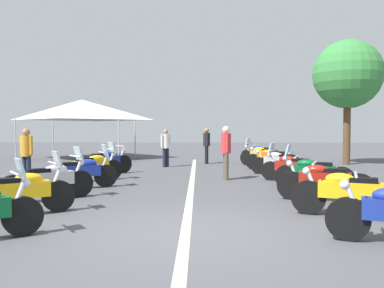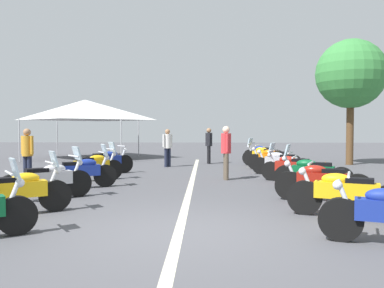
{
  "view_description": "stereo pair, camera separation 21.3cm",
  "coord_description": "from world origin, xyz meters",
  "px_view_note": "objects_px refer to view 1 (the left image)",
  "views": [
    {
      "loc": [
        -6.25,
        -0.21,
        1.64
      ],
      "look_at": [
        6.24,
        0.0,
        1.15
      ],
      "focal_mm": 37.45,
      "sensor_mm": 36.0,
      "label": 1
    },
    {
      "loc": [
        -6.25,
        -0.42,
        1.64
      ],
      "look_at": [
        6.24,
        0.0,
        1.15
      ],
      "focal_mm": 37.45,
      "sensor_mm": 36.0,
      "label": 2
    }
  ],
  "objects_px": {
    "motorcycle_right_row_3": "(313,172)",
    "motorcycle_right_row_5": "(279,162)",
    "motorcycle_left_row_2": "(50,180)",
    "bystander_3": "(26,151)",
    "motorcycle_right_row_2": "(324,181)",
    "motorcycle_right_row_6": "(272,158)",
    "bystander_1": "(166,145)",
    "bystander_0": "(207,143)",
    "motorcycle_right_row_8": "(261,153)",
    "motorcycle_left_row_4": "(92,166)",
    "traffic_cone_2": "(325,171)",
    "roadside_tree_0": "(348,75)",
    "motorcycle_left_row_5": "(105,161)",
    "motorcycle_right_row_7": "(263,155)",
    "bystander_4": "(226,148)",
    "motorcycle_right_row_1": "(349,192)",
    "motorcycle_left_row_1": "(20,192)",
    "motorcycle_left_row_3": "(82,172)",
    "motorcycle_right_row_4": "(292,167)",
    "event_tent": "(82,110)"
  },
  "relations": [
    {
      "from": "motorcycle_left_row_1",
      "to": "motorcycle_left_row_4",
      "type": "xyz_separation_m",
      "value": [
        4.99,
        -0.02,
        0.0
      ]
    },
    {
      "from": "bystander_4",
      "to": "motorcycle_right_row_7",
      "type": "bearing_deg",
      "value": -119.28
    },
    {
      "from": "motorcycle_right_row_6",
      "to": "bystander_1",
      "type": "xyz_separation_m",
      "value": [
        1.09,
        4.3,
        0.49
      ]
    },
    {
      "from": "motorcycle_left_row_2",
      "to": "motorcycle_right_row_2",
      "type": "bearing_deg",
      "value": -39.77
    },
    {
      "from": "traffic_cone_2",
      "to": "motorcycle_right_row_8",
      "type": "bearing_deg",
      "value": 8.35
    },
    {
      "from": "motorcycle_left_row_5",
      "to": "motorcycle_right_row_2",
      "type": "xyz_separation_m",
      "value": [
        -5.2,
        -6.14,
        -0.0
      ]
    },
    {
      "from": "motorcycle_left_row_4",
      "to": "motorcycle_right_row_1",
      "type": "height_order",
      "value": "motorcycle_left_row_4"
    },
    {
      "from": "motorcycle_right_row_4",
      "to": "bystander_1",
      "type": "bearing_deg",
      "value": -17.64
    },
    {
      "from": "motorcycle_left_row_2",
      "to": "roadside_tree_0",
      "type": "height_order",
      "value": "roadside_tree_0"
    },
    {
      "from": "motorcycle_right_row_3",
      "to": "motorcycle_right_row_5",
      "type": "bearing_deg",
      "value": -64.19
    },
    {
      "from": "traffic_cone_2",
      "to": "motorcycle_right_row_1",
      "type": "bearing_deg",
      "value": 167.1
    },
    {
      "from": "motorcycle_left_row_4",
      "to": "motorcycle_right_row_5",
      "type": "height_order",
      "value": "motorcycle_left_row_4"
    },
    {
      "from": "motorcycle_left_row_4",
      "to": "roadside_tree_0",
      "type": "xyz_separation_m",
      "value": [
        5.9,
        -10.05,
        3.6
      ]
    },
    {
      "from": "motorcycle_right_row_7",
      "to": "bystander_4",
      "type": "xyz_separation_m",
      "value": [
        -4.69,
        1.92,
        0.53
      ]
    },
    {
      "from": "motorcycle_right_row_8",
      "to": "bystander_4",
      "type": "relative_size",
      "value": 1.07
    },
    {
      "from": "motorcycle_right_row_3",
      "to": "bystander_1",
      "type": "xyz_separation_m",
      "value": [
        6.31,
        4.43,
        0.47
      ]
    },
    {
      "from": "motorcycle_right_row_2",
      "to": "motorcycle_right_row_7",
      "type": "xyz_separation_m",
      "value": [
        8.48,
        0.02,
        0.01
      ]
    },
    {
      "from": "bystander_3",
      "to": "bystander_4",
      "type": "distance_m",
      "value": 6.08
    },
    {
      "from": "motorcycle_left_row_1",
      "to": "motorcycle_left_row_3",
      "type": "distance_m",
      "value": 3.4
    },
    {
      "from": "motorcycle_right_row_8",
      "to": "event_tent",
      "type": "xyz_separation_m",
      "value": [
        2.36,
        9.33,
        2.2
      ]
    },
    {
      "from": "motorcycle_right_row_8",
      "to": "motorcycle_right_row_2",
      "type": "bearing_deg",
      "value": 119.44
    },
    {
      "from": "motorcycle_left_row_2",
      "to": "motorcycle_right_row_5",
      "type": "distance_m",
      "value": 8.13
    },
    {
      "from": "motorcycle_left_row_3",
      "to": "motorcycle_right_row_2",
      "type": "xyz_separation_m",
      "value": [
        -1.79,
        -5.99,
        -0.0
      ]
    },
    {
      "from": "motorcycle_left_row_2",
      "to": "bystander_3",
      "type": "bearing_deg",
      "value": 82.5
    },
    {
      "from": "motorcycle_right_row_3",
      "to": "motorcycle_left_row_1",
      "type": "bearing_deg",
      "value": 50.35
    },
    {
      "from": "motorcycle_right_row_6",
      "to": "bystander_3",
      "type": "height_order",
      "value": "bystander_3"
    },
    {
      "from": "motorcycle_right_row_6",
      "to": "bystander_0",
      "type": "distance_m",
      "value": 3.74
    },
    {
      "from": "motorcycle_left_row_1",
      "to": "motorcycle_right_row_3",
      "type": "relative_size",
      "value": 0.92
    },
    {
      "from": "motorcycle_left_row_3",
      "to": "bystander_0",
      "type": "bearing_deg",
      "value": 36.91
    },
    {
      "from": "motorcycle_right_row_8",
      "to": "bystander_1",
      "type": "height_order",
      "value": "bystander_1"
    },
    {
      "from": "motorcycle_left_row_4",
      "to": "motorcycle_left_row_1",
      "type": "bearing_deg",
      "value": -127.98
    },
    {
      "from": "motorcycle_left_row_5",
      "to": "motorcycle_right_row_3",
      "type": "distance_m",
      "value": 7.27
    },
    {
      "from": "motorcycle_right_row_1",
      "to": "bystander_3",
      "type": "height_order",
      "value": "bystander_3"
    },
    {
      "from": "motorcycle_left_row_3",
      "to": "motorcycle_right_row_1",
      "type": "distance_m",
      "value": 6.85
    },
    {
      "from": "motorcycle_left_row_4",
      "to": "motorcycle_right_row_2",
      "type": "bearing_deg",
      "value": -66.71
    },
    {
      "from": "traffic_cone_2",
      "to": "bystander_3",
      "type": "relative_size",
      "value": 0.38
    },
    {
      "from": "motorcycle_right_row_2",
      "to": "bystander_3",
      "type": "distance_m",
      "value": 8.46
    },
    {
      "from": "motorcycle_left_row_2",
      "to": "motorcycle_right_row_2",
      "type": "relative_size",
      "value": 0.85
    },
    {
      "from": "motorcycle_right_row_1",
      "to": "motorcycle_right_row_8",
      "type": "bearing_deg",
      "value": -69.57
    },
    {
      "from": "motorcycle_right_row_3",
      "to": "motorcycle_right_row_6",
      "type": "relative_size",
      "value": 0.94
    },
    {
      "from": "bystander_0",
      "to": "motorcycle_right_row_8",
      "type": "bearing_deg",
      "value": -171.49
    },
    {
      "from": "bystander_4",
      "to": "roadside_tree_0",
      "type": "distance_m",
      "value": 8.6
    },
    {
      "from": "motorcycle_left_row_5",
      "to": "bystander_3",
      "type": "height_order",
      "value": "bystander_3"
    },
    {
      "from": "motorcycle_right_row_5",
      "to": "event_tent",
      "type": "distance_m",
      "value": 12.05
    },
    {
      "from": "motorcycle_left_row_2",
      "to": "motorcycle_right_row_3",
      "type": "relative_size",
      "value": 0.89
    },
    {
      "from": "motorcycle_left_row_1",
      "to": "motorcycle_right_row_1",
      "type": "bearing_deg",
      "value": -35.15
    },
    {
      "from": "motorcycle_right_row_3",
      "to": "motorcycle_right_row_7",
      "type": "xyz_separation_m",
      "value": [
        6.81,
        0.24,
        0.0
      ]
    },
    {
      "from": "motorcycle_left_row_2",
      "to": "motorcycle_left_row_4",
      "type": "xyz_separation_m",
      "value": [
        3.34,
        -0.09,
        -0.0
      ]
    },
    {
      "from": "motorcycle_left_row_4",
      "to": "motorcycle_right_row_7",
      "type": "xyz_separation_m",
      "value": [
        5.09,
        -6.11,
        0.01
      ]
    },
    {
      "from": "motorcycle_right_row_1",
      "to": "motorcycle_right_row_3",
      "type": "height_order",
      "value": "motorcycle_right_row_3"
    }
  ]
}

